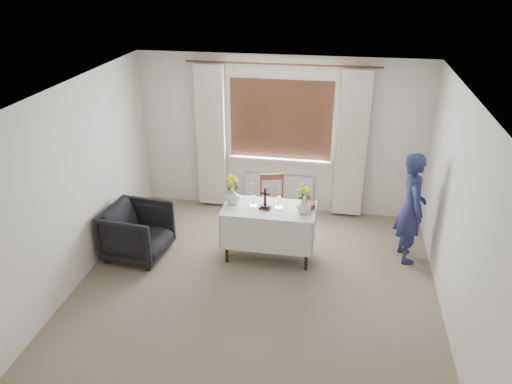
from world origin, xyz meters
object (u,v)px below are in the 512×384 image
person (411,208)px  flower_vase_right (304,206)px  wooden_cross (265,198)px  wooden_chair (273,203)px  altar_table (269,233)px  flower_vase_left (233,196)px  armchair (137,232)px

person → flower_vase_right: size_ratio=7.58×
person → wooden_cross: bearing=89.7°
wooden_chair → person: (1.92, -0.51, 0.35)m
altar_table → flower_vase_left: flower_vase_left is taller
armchair → person: size_ratio=0.52×
person → wooden_chair: bearing=64.9°
armchair → flower_vase_left: (1.28, 0.33, 0.50)m
wooden_chair → wooden_cross: (0.01, -0.85, 0.49)m
flower_vase_left → flower_vase_right: (0.97, -0.12, -0.00)m
flower_vase_right → wooden_cross: bearing=177.5°
wooden_chair → altar_table: bearing=-101.8°
armchair → wooden_cross: size_ratio=2.65×
wooden_cross → flower_vase_right: (0.51, -0.02, -0.05)m
flower_vase_left → flower_vase_right: flower_vase_left is taller
flower_vase_left → wooden_chair: bearing=59.1°
person → wooden_cross: person is taller
altar_table → armchair: 1.81m
wooden_cross → flower_vase_right: size_ratio=1.50×
armchair → wooden_cross: (1.74, 0.24, 0.55)m
altar_table → wooden_chair: wooden_chair is taller
wooden_cross → flower_vase_left: wooden_cross is taller
armchair → wooden_cross: bearing=-76.3°
altar_table → wooden_chair: (-0.06, 0.81, 0.04)m
person → flower_vase_right: person is taller
wooden_cross → flower_vase_left: (-0.46, 0.09, -0.05)m
person → flower_vase_left: person is taller
wooden_cross → flower_vase_left: size_ratio=1.45×
flower_vase_right → wooden_chair: bearing=121.0°
altar_table → person: bearing=9.2°
flower_vase_left → wooden_cross: bearing=-11.5°
altar_table → flower_vase_left: size_ratio=5.86×
wooden_chair → armchair: (-1.73, -1.09, -0.05)m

